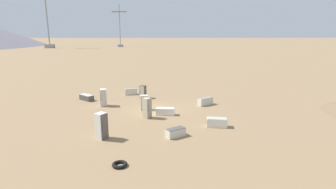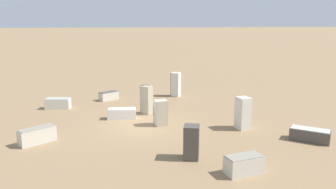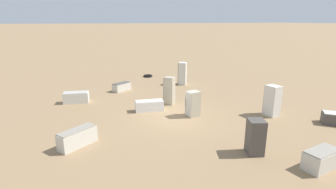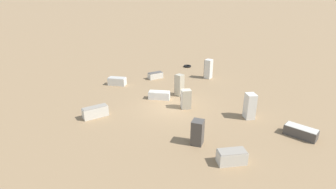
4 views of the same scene
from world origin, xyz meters
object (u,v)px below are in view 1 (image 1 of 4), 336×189
at_px(discarded_fridge_1, 144,102).
at_px(scrap_tire, 120,165).
at_px(discarded_fridge_10, 101,126).
at_px(discarded_fridge_9, 217,122).
at_px(power_pylon_0, 120,34).
at_px(discarded_fridge_6, 143,92).
at_px(discarded_fridge_2, 103,98).
at_px(discarded_fridge_0, 131,92).
at_px(discarded_fridge_5, 87,97).
at_px(discarded_fridge_4, 147,108).
at_px(discarded_fridge_8, 205,101).
at_px(power_pylon_1, 48,28).
at_px(discarded_fridge_7, 165,111).
at_px(discarded_fridge_3, 176,132).

bearing_deg(discarded_fridge_1, scrap_tire, -13.73).
bearing_deg(discarded_fridge_10, discarded_fridge_9, 137.17).
distance_m(discarded_fridge_9, scrap_tire, 9.34).
xyz_separation_m(power_pylon_0, discarded_fridge_10, (-15.66, 139.09, -6.52)).
xyz_separation_m(power_pylon_0, discarded_fridge_6, (-18.09, 126.93, -6.74)).
distance_m(power_pylon_0, discarded_fridge_1, 133.29).
relative_size(discarded_fridge_2, scrap_tire, 2.02).
bearing_deg(discarded_fridge_6, discarded_fridge_9, 143.31).
xyz_separation_m(discarded_fridge_0, discarded_fridge_5, (4.77, 2.58, -0.05)).
xyz_separation_m(discarded_fridge_0, discarded_fridge_4, (-2.24, 9.39, 0.54)).
height_order(discarded_fridge_2, scrap_tire, discarded_fridge_2).
distance_m(discarded_fridge_8, scrap_tire, 14.79).
distance_m(power_pylon_1, discarded_fridge_1, 133.22).
relative_size(discarded_fridge_5, discarded_fridge_7, 1.04).
relative_size(power_pylon_1, discarded_fridge_2, 19.19).
bearing_deg(discarded_fridge_7, discarded_fridge_10, -32.30).
height_order(power_pylon_1, discarded_fridge_5, power_pylon_1).
distance_m(power_pylon_1, discarded_fridge_8, 134.73).
bearing_deg(discarded_fridge_5, scrap_tire, -117.34).
height_order(discarded_fridge_0, discarded_fridge_4, discarded_fridge_4).
bearing_deg(discarded_fridge_8, discarded_fridge_5, 45.66).
relative_size(discarded_fridge_7, discarded_fridge_9, 1.03).
relative_size(power_pylon_0, discarded_fridge_3, 15.34).
height_order(discarded_fridge_2, discarded_fridge_8, discarded_fridge_2).
distance_m(discarded_fridge_7, discarded_fridge_8, 5.44).
distance_m(discarded_fridge_5, discarded_fridge_7, 10.54).
bearing_deg(discarded_fridge_0, discarded_fridge_6, -148.48).
distance_m(discarded_fridge_7, discarded_fridge_10, 7.27).
bearing_deg(discarded_fridge_9, discarded_fridge_2, -112.21).
height_order(discarded_fridge_3, discarded_fridge_5, discarded_fridge_3).
bearing_deg(power_pylon_0, discarded_fridge_2, 96.20).
bearing_deg(power_pylon_0, discarded_fridge_5, 95.27).
xyz_separation_m(power_pylon_0, discarded_fridge_9, (-24.46, 137.08, -7.12)).
distance_m(power_pylon_0, discarded_fridge_2, 131.13).
distance_m(discarded_fridge_2, discarded_fridge_10, 9.02).
height_order(discarded_fridge_2, discarded_fridge_9, discarded_fridge_2).
bearing_deg(discarded_fridge_1, discarded_fridge_3, 10.78).
bearing_deg(discarded_fridge_7, power_pylon_0, -162.29).
xyz_separation_m(discarded_fridge_1, discarded_fridge_9, (-6.06, 5.24, -0.37)).
relative_size(discarded_fridge_7, discarded_fridge_8, 1.00).
bearing_deg(discarded_fridge_0, discarded_fridge_2, 146.55).
bearing_deg(discarded_fridge_9, discarded_fridge_6, -136.36).
distance_m(discarded_fridge_4, discarded_fridge_8, 7.30).
bearing_deg(discarded_fridge_4, discarded_fridge_10, 10.29).
height_order(discarded_fridge_1, discarded_fridge_10, discarded_fridge_10).
xyz_separation_m(discarded_fridge_8, discarded_fridge_10, (9.15, 8.69, 0.57)).
xyz_separation_m(discarded_fridge_0, discarded_fridge_1, (-1.87, 6.76, 0.37)).
relative_size(discarded_fridge_2, discarded_fridge_9, 1.02).
xyz_separation_m(discarded_fridge_7, discarded_fridge_8, (-4.37, -3.24, 0.06)).
bearing_deg(discarded_fridge_0, power_pylon_0, -0.90).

